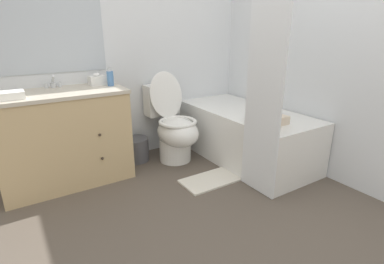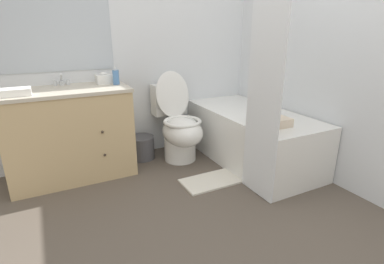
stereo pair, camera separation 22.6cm
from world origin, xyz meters
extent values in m
plane|color=brown|center=(0.00, 0.00, 0.00)|extent=(14.00, 14.00, 0.00)
cube|color=silver|center=(0.00, 1.74, 1.25)|extent=(8.00, 0.05, 2.50)
cube|color=#B2BCC6|center=(-0.76, 1.71, 1.42)|extent=(1.01, 0.01, 0.93)
cube|color=silver|center=(1.33, 0.86, 1.25)|extent=(0.05, 2.72, 2.50)
cube|color=tan|center=(-0.76, 1.45, 0.40)|extent=(1.06, 0.54, 0.80)
cube|color=beige|center=(-0.76, 1.45, 0.82)|extent=(1.08, 0.56, 0.03)
cylinder|color=white|center=(-0.76, 1.45, 0.78)|extent=(0.32, 0.32, 0.10)
sphere|color=#382D23|center=(-0.52, 1.17, 0.48)|extent=(0.02, 0.02, 0.02)
sphere|color=#382D23|center=(-0.52, 1.17, 0.27)|extent=(0.02, 0.02, 0.02)
cylinder|color=silver|center=(-0.76, 1.65, 0.85)|extent=(0.04, 0.04, 0.04)
cylinder|color=silver|center=(-0.76, 1.60, 0.91)|extent=(0.02, 0.11, 0.09)
cylinder|color=silver|center=(-0.81, 1.65, 0.85)|extent=(0.03, 0.03, 0.04)
cylinder|color=silver|center=(-0.70, 1.65, 0.85)|extent=(0.03, 0.03, 0.04)
cylinder|color=white|center=(0.29, 1.32, 0.12)|extent=(0.33, 0.33, 0.24)
ellipsoid|color=white|center=(0.29, 1.26, 0.33)|extent=(0.39, 0.51, 0.29)
torus|color=white|center=(0.29, 1.26, 0.44)|extent=(0.39, 0.39, 0.04)
cube|color=white|center=(0.29, 1.61, 0.60)|extent=(0.36, 0.18, 0.33)
ellipsoid|color=white|center=(0.29, 1.49, 0.68)|extent=(0.37, 0.15, 0.48)
cube|color=white|center=(0.93, 0.96, 0.27)|extent=(0.71, 1.51, 0.53)
cube|color=#A8ADAE|center=(0.93, 0.96, 0.53)|extent=(0.59, 1.39, 0.01)
cube|color=white|center=(0.57, 0.39, 0.96)|extent=(0.01, 0.38, 1.91)
cylinder|color=#4C4C51|center=(-0.07, 1.54, 0.12)|extent=(0.27, 0.27, 0.24)
cube|color=white|center=(-0.39, 1.57, 0.87)|extent=(0.14, 0.14, 0.08)
ellipsoid|color=white|center=(-0.39, 1.57, 0.93)|extent=(0.06, 0.04, 0.03)
cylinder|color=#4C7AB2|center=(-0.30, 1.46, 0.90)|extent=(0.06, 0.06, 0.13)
cylinder|color=silver|center=(-0.30, 1.46, 0.98)|extent=(0.03, 0.03, 0.03)
cube|color=white|center=(-1.14, 1.32, 0.86)|extent=(0.25, 0.16, 0.06)
cube|color=beige|center=(0.78, 0.52, 0.57)|extent=(0.30, 0.24, 0.07)
cube|color=silver|center=(0.34, 0.74, 0.01)|extent=(0.56, 0.30, 0.02)
camera|label=1|loc=(-1.14, -1.25, 1.33)|focal=28.00mm
camera|label=2|loc=(-0.94, -1.36, 1.33)|focal=28.00mm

